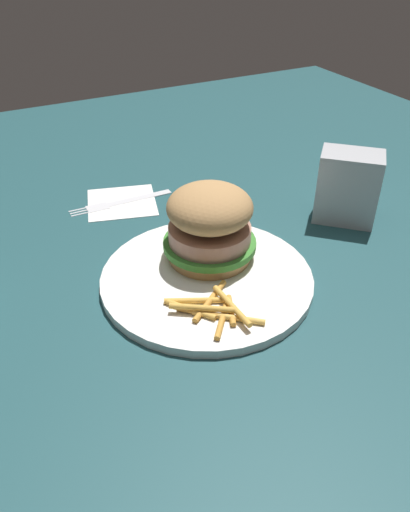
% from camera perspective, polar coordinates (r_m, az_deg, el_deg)
% --- Properties ---
extents(ground_plane, '(1.60, 1.60, 0.00)m').
position_cam_1_polar(ground_plane, '(0.66, -0.25, -2.44)').
color(ground_plane, '#1E474C').
extents(plate, '(0.27, 0.27, 0.01)m').
position_cam_1_polar(plate, '(0.65, -0.00, -2.61)').
color(plate, white).
rests_on(plate, ground_plane).
extents(sandwich, '(0.12, 0.12, 0.10)m').
position_cam_1_polar(sandwich, '(0.65, 0.54, 3.68)').
color(sandwich, tan).
rests_on(sandwich, plate).
extents(fries_pile, '(0.09, 0.09, 0.01)m').
position_cam_1_polar(fries_pile, '(0.59, 0.89, -6.00)').
color(fries_pile, gold).
rests_on(fries_pile, plate).
extents(napkin, '(0.14, 0.14, 0.00)m').
position_cam_1_polar(napkin, '(0.85, -9.41, 6.06)').
color(napkin, white).
rests_on(napkin, ground_plane).
extents(fork, '(0.17, 0.02, 0.00)m').
position_cam_1_polar(fork, '(0.84, -9.53, 6.19)').
color(fork, silver).
rests_on(fork, napkin).
extents(napkin_dispenser, '(0.11, 0.11, 0.11)m').
position_cam_1_polar(napkin_dispenser, '(0.79, 15.88, 7.52)').
color(napkin_dispenser, '#B7BABF').
rests_on(napkin_dispenser, ground_plane).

